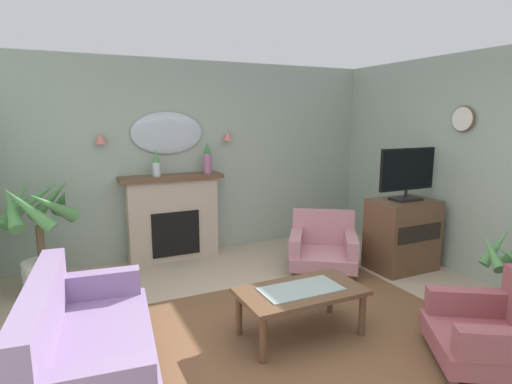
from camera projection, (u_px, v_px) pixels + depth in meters
floor at (308, 354)px, 3.49m from camera, size 6.27×6.78×0.10m
wall_back at (198, 158)px, 5.85m from camera, size 6.27×0.10×2.68m
patterned_rug at (296, 336)px, 3.66m from camera, size 3.20×2.40×0.01m
fireplace at (173, 218)px, 5.60m from camera, size 1.36×0.36×1.16m
mantel_vase_left at (156, 163)px, 5.36m from camera, size 0.10×0.10×0.34m
mantel_vase_right at (207, 159)px, 5.65m from camera, size 0.11×0.11×0.42m
wall_mirror at (167, 133)px, 5.52m from camera, size 0.96×0.06×0.56m
wall_sconce_left at (101, 138)px, 5.13m from camera, size 0.14×0.14×0.14m
wall_sconce_right at (228, 136)px, 5.85m from camera, size 0.14×0.14×0.14m
wall_clock at (463, 119)px, 4.90m from camera, size 0.04×0.31×0.31m
coffee_table at (301, 295)px, 3.62m from camera, size 1.10×0.60×0.45m
floral_couch at (79, 336)px, 3.07m from camera, size 1.04×1.79×0.76m
armchair_beside_couch at (323, 245)px, 5.27m from camera, size 1.12×1.13×0.71m
armchair_near_fireplace at (500, 330)px, 3.18m from camera, size 1.12×1.11×0.71m
tv_cabinet at (402, 234)px, 5.24m from camera, size 0.80×0.57×0.90m
tv_flatscreen at (407, 173)px, 5.08m from camera, size 0.84×0.24×0.65m
potted_plant_corner_palm at (39, 233)px, 4.45m from camera, size 0.85×0.85×1.29m
potted_plant_tall_palm at (507, 280)px, 3.86m from camera, size 0.54×0.58×0.88m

